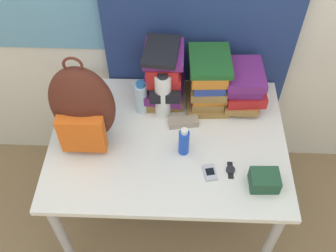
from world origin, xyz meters
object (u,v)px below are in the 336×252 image
Objects in this scene: backpack at (83,108)px; sports_bottle at (163,95)px; book_stack_right at (243,86)px; sunscreen_bottle at (184,142)px; sunglasses_case at (183,122)px; wristwatch at (230,170)px; book_stack_center at (208,81)px; cell_phone at (210,173)px; camera_pouch at (264,180)px; water_bottle at (141,97)px; book_stack_left at (164,76)px.

sports_bottle is (0.35, 0.17, -0.08)m from backpack.
sunscreen_bottle is (-0.30, -0.34, -0.03)m from book_stack_right.
sunglasses_case is 1.71× the size of wristwatch.
cell_phone is (0.01, -0.46, -0.14)m from book_stack_center.
sunglasses_case is (-0.12, -0.17, -0.13)m from book_stack_center.
camera_pouch is 0.16m from wristwatch.
backpack reaches higher than water_bottle.
book_stack_right is (0.76, 0.27, -0.11)m from backpack.
sunscreen_bottle is at bearing -108.70° from book_stack_center.
sunglasses_case is 0.35m from wristwatch.
backpack reaches higher than book_stack_right.
cell_phone is at bearing -66.84° from sunglasses_case.
camera_pouch reaches higher than wristwatch.
backpack is 5.41× the size of cell_phone.
sports_bottle is at bearing 114.14° from sunscreen_bottle.
book_stack_right is at bearing 30.09° from sunglasses_case.
sports_bottle is at bearing 146.20° from sunglasses_case.
backpack is 1.86× the size of book_stack_right.
backpack reaches higher than cell_phone.
sunglasses_case reaches higher than wristwatch.
camera_pouch is (0.06, -0.51, -0.07)m from book_stack_right.
book_stack_center is 1.02× the size of sports_bottle.
wristwatch is (0.22, -0.27, -0.01)m from sunglasses_case.
book_stack_center is at bearing 115.50° from camera_pouch.
backpack is 0.73m from wristwatch.
sports_bottle is at bearing 122.47° from cell_phone.
backpack is 3.87× the size of camera_pouch.
book_stack_right is at bearing -0.26° from book_stack_left.
book_stack_left is 0.25m from sunglasses_case.
book_stack_right is 0.46m from wristwatch.
backpack is 0.81m from book_stack_right.
book_stack_left reaches higher than sunglasses_case.
water_bottle reaches higher than camera_pouch.
book_stack_center is at bearing 25.16° from backpack.
book_stack_center reaches higher than cell_phone.
book_stack_left is 3.72× the size of cell_phone.
book_stack_center is at bearing 103.19° from wristwatch.
book_stack_left reaches higher than cell_phone.
sports_bottle reaches higher than water_bottle.
backpack reaches higher than sunscreen_bottle.
book_stack_left is 0.58m from wristwatch.
backpack is at bearing -142.08° from book_stack_left.
cell_phone is at bearing -168.08° from wristwatch.
book_stack_center is at bearing 24.17° from sports_bottle.
sunscreen_bottle is (0.22, -0.26, -0.02)m from water_bottle.
sports_bottle is 3.07× the size of wristwatch.
book_stack_right is at bearing 14.20° from sports_bottle.
camera_pouch is at bearing -41.48° from sports_bottle.
sunglasses_case is (0.22, -0.09, -0.07)m from water_bottle.
book_stack_center reaches higher than camera_pouch.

